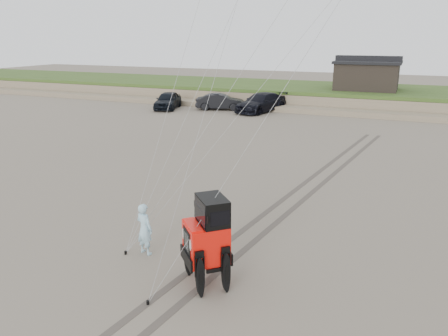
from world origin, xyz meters
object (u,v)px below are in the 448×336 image
(man, at_px, (145,229))
(truck_a, at_px, (168,100))
(cabin, at_px, (367,74))
(jeep, at_px, (206,250))
(truck_c, at_px, (261,103))
(truck_b, at_px, (220,102))

(man, bearing_deg, truck_a, -46.60)
(cabin, bearing_deg, jeep, -91.11)
(truck_c, bearing_deg, man, -61.77)
(truck_a, bearing_deg, man, -77.05)
(truck_c, relative_size, jeep, 1.07)
(truck_a, bearing_deg, truck_c, -4.25)
(truck_b, height_order, truck_c, truck_c)
(jeep, bearing_deg, man, -150.65)
(truck_b, relative_size, man, 2.70)
(jeep, bearing_deg, truck_b, 159.90)
(cabin, xyz_separation_m, truck_c, (-8.77, -7.55, -2.35))
(truck_b, height_order, man, man)
(truck_a, distance_m, truck_b, 5.28)
(cabin, bearing_deg, truck_a, -152.37)
(truck_b, bearing_deg, cabin, -76.29)
(cabin, xyz_separation_m, man, (-3.36, -36.16, -2.36))
(truck_c, xyz_separation_m, jeep, (8.05, -29.47, 0.18))
(truck_a, xyz_separation_m, man, (14.56, -26.79, 0.04))
(truck_b, relative_size, jeep, 0.84)
(cabin, relative_size, truck_a, 1.30)
(truck_a, relative_size, truck_c, 0.81)
(truck_b, xyz_separation_m, jeep, (12.13, -29.12, 0.27))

